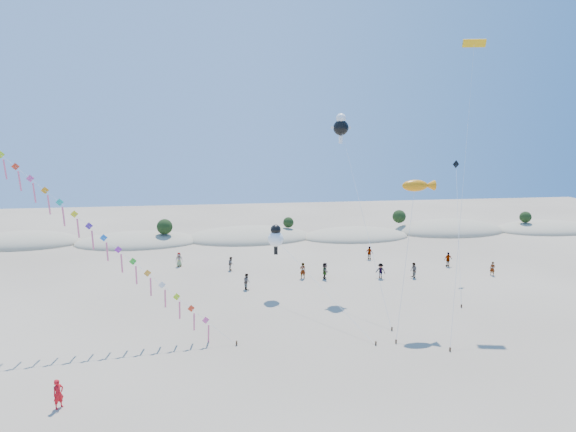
{
  "coord_description": "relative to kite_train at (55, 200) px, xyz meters",
  "views": [
    {
      "loc": [
        -4.14,
        -25.1,
        15.93
      ],
      "look_at": [
        1.45,
        14.0,
        8.88
      ],
      "focal_mm": 30.0,
      "sensor_mm": 36.0,
      "label": 1
    }
  ],
  "objects": [
    {
      "name": "flyer_foreground",
      "position": [
        2.68,
        -10.42,
        -9.96
      ],
      "size": [
        0.74,
        0.76,
        1.75
      ],
      "primitive_type": "imported",
      "rotation": [
        0.0,
        0.0,
        0.86
      ],
      "color": "red",
      "rests_on": "ground"
    },
    {
      "name": "dune_ridge",
      "position": [
        17.44,
        32.58,
        -10.73
      ],
      "size": [
        145.3,
        11.49,
        5.57
      ],
      "color": "gray",
      "rests_on": "ground"
    },
    {
      "name": "parafoil_kite",
      "position": [
        34.89,
        4.14,
        12.04
      ],
      "size": [
        7.52,
        11.75,
        23.97
      ],
      "color": "#3F2D1E",
      "rests_on": "ground"
    },
    {
      "name": "dark_kite",
      "position": [
        36.72,
        8.81,
        -2.43
      ],
      "size": [
        4.74,
        11.04,
        12.72
      ],
      "color": "#3F2D1E",
      "rests_on": "ground"
    },
    {
      "name": "kite_train",
      "position": [
        0.0,
        0.0,
        0.0
      ],
      "size": [
        25.07,
        6.93,
        20.87
      ],
      "color": "#3F2D1E",
      "rests_on": "ground"
    },
    {
      "name": "cartoon_kite_high",
      "position": [
        24.47,
        10.2,
        5.5
      ],
      "size": [
        2.31,
        13.69,
        17.62
      ],
      "color": "#3F2D1E",
      "rests_on": "ground"
    },
    {
      "name": "fish_kite",
      "position": [
        28.46,
        -0.21,
        0.59
      ],
      "size": [
        4.68,
        5.29,
        11.94
      ],
      "color": "#3F2D1E",
      "rests_on": "ground"
    },
    {
      "name": "cartoon_kite_low",
      "position": [
        17.5,
        7.41,
        -5.07
      ],
      "size": [
        6.9,
        13.27,
        7.0
      ],
      "color": "#3F2D1E",
      "rests_on": "ground"
    },
    {
      "name": "ground",
      "position": [
        16.38,
        -12.56,
        -10.84
      ],
      "size": [
        160.0,
        160.0,
        0.0
      ],
      "primitive_type": "plane",
      "color": "#84725B",
      "rests_on": "ground"
    },
    {
      "name": "beachgoers",
      "position": [
        24.65,
        13.06,
        -10.0
      ],
      "size": [
        35.62,
        10.37,
        1.77
      ],
      "color": "slate",
      "rests_on": "ground"
    }
  ]
}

